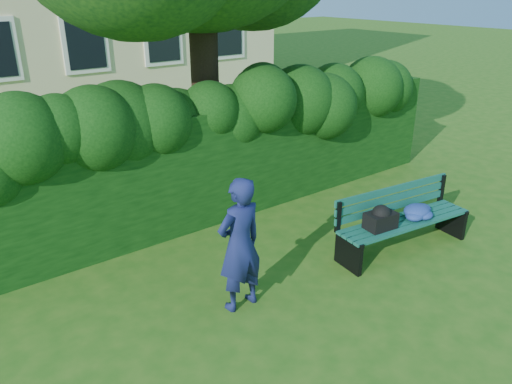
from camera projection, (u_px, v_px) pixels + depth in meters
ground at (283, 271)px, 6.65m from camera, size 80.00×80.00×0.00m
hedge at (195, 164)px, 7.91m from camera, size 10.00×1.00×1.80m
park_bench at (401, 218)px, 7.02m from camera, size 2.16×0.82×0.89m
man_reading at (240, 245)px, 5.64m from camera, size 0.61×0.42×1.63m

